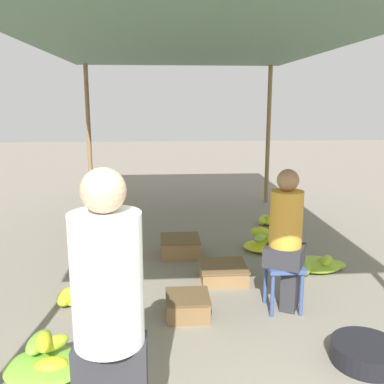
% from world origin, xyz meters
% --- Properties ---
extents(canopy_post_back_left, '(0.08, 0.08, 2.60)m').
position_xyz_m(canopy_post_back_left, '(-1.69, 6.85, 1.30)').
color(canopy_post_back_left, olive).
rests_on(canopy_post_back_left, ground).
extents(canopy_post_back_right, '(0.08, 0.08, 2.60)m').
position_xyz_m(canopy_post_back_right, '(1.69, 6.85, 1.30)').
color(canopy_post_back_right, olive).
rests_on(canopy_post_back_right, ground).
extents(canopy_tarp, '(3.79, 6.95, 0.04)m').
position_xyz_m(canopy_tarp, '(0.00, 3.58, 2.62)').
color(canopy_tarp, '#567A60').
rests_on(canopy_tarp, canopy_post_front_left).
extents(vendor_foreground, '(0.37, 0.35, 1.65)m').
position_xyz_m(vendor_foreground, '(-0.62, 0.72, 0.86)').
color(vendor_foreground, '#2D2D33').
rests_on(vendor_foreground, ground).
extents(stool, '(0.34, 0.34, 0.46)m').
position_xyz_m(stool, '(0.78, 2.45, 0.36)').
color(stool, '#384C84').
rests_on(stool, ground).
extents(vendor_seated, '(0.46, 0.46, 1.36)m').
position_xyz_m(vendor_seated, '(0.80, 2.46, 0.71)').
color(vendor_seated, '#2D2D33').
rests_on(vendor_seated, ground).
extents(basin_black, '(0.52, 0.52, 0.15)m').
position_xyz_m(basin_black, '(1.18, 1.57, 0.08)').
color(basin_black, black).
rests_on(basin_black, ground).
extents(banana_pile_left_0, '(0.60, 0.59, 0.30)m').
position_xyz_m(banana_pile_left_0, '(-1.22, 1.63, 0.09)').
color(banana_pile_left_0, yellow).
rests_on(banana_pile_left_0, ground).
extents(banana_pile_left_1, '(0.49, 0.47, 0.18)m').
position_xyz_m(banana_pile_left_1, '(-1.16, 2.74, 0.07)').
color(banana_pile_left_1, '#A6C72E').
rests_on(banana_pile_left_1, ground).
extents(banana_pile_right_0, '(0.58, 0.65, 0.30)m').
position_xyz_m(banana_pile_right_0, '(1.02, 4.14, 0.09)').
color(banana_pile_right_0, '#7EB735').
rests_on(banana_pile_right_0, ground).
extents(banana_pile_right_1, '(0.65, 0.59, 0.18)m').
position_xyz_m(banana_pile_right_1, '(1.47, 3.39, 0.06)').
color(banana_pile_right_1, '#8EBD33').
rests_on(banana_pile_right_1, ground).
extents(banana_pile_right_2, '(0.51, 0.41, 0.16)m').
position_xyz_m(banana_pile_right_2, '(1.39, 5.28, 0.07)').
color(banana_pile_right_2, yellow).
rests_on(banana_pile_right_2, ground).
extents(crate_near, '(0.50, 0.50, 0.24)m').
position_xyz_m(crate_near, '(-0.13, 3.98, 0.12)').
color(crate_near, olive).
rests_on(crate_near, ground).
extents(crate_mid, '(0.51, 0.51, 0.18)m').
position_xyz_m(crate_mid, '(0.31, 3.17, 0.09)').
color(crate_mid, olive).
rests_on(crate_mid, ground).
extents(crate_far, '(0.40, 0.40, 0.20)m').
position_xyz_m(crate_far, '(-0.13, 2.39, 0.10)').
color(crate_far, brown).
rests_on(crate_far, ground).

